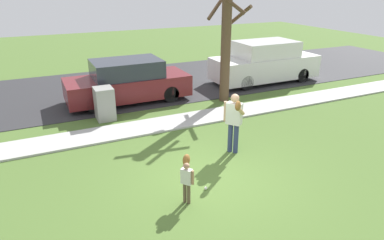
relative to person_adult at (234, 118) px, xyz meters
The scene contains 10 objects.
ground_plane 3.03m from the person_adult, 114.28° to the left, with size 48.00×48.00×0.00m, color #4C6B2D.
sidewalk_strip 3.11m from the person_adult, 113.48° to the left, with size 36.00×1.20×0.06m, color #B2B2AD.
road_surface 7.85m from the person_adult, 98.65° to the left, with size 36.00×6.80×0.02m, color #2D2D30.
person_adult is the anchor object (origin of this frame).
person_child 2.60m from the person_adult, 143.84° to the right, with size 0.37×0.53×1.01m.
baseball 2.26m from the person_adult, 138.83° to the right, with size 0.07×0.07×0.07m, color white.
utility_cabinet 4.85m from the person_adult, 123.24° to the left, with size 0.61×0.69×1.12m, color gray.
street_tree_near 4.81m from the person_adult, 62.94° to the left, with size 1.84×1.88×4.84m.
parked_suv_maroon 5.76m from the person_adult, 104.05° to the left, with size 4.70×1.90×1.63m.
parked_van_white 7.71m from the person_adult, 47.81° to the left, with size 5.00×1.95×1.88m.
Camera 1 is at (-3.50, -6.41, 4.43)m, focal length 32.43 mm.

